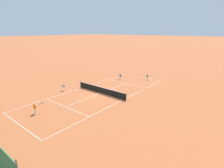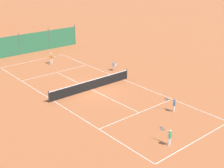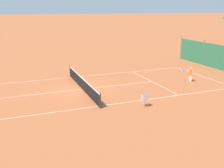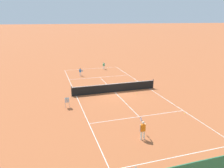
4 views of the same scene
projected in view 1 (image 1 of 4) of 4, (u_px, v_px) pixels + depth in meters
name	position (u px, v px, depth m)	size (l,w,h in m)	color
ground_plane	(101.00, 93.00, 26.13)	(600.00, 600.00, 0.00)	#B25B33
court_line_markings	(101.00, 93.00, 26.13)	(8.25, 23.85, 0.01)	white
tennis_net	(101.00, 90.00, 25.98)	(9.18, 0.08, 1.06)	#2D2D2D
player_far_baseline	(120.00, 76.00, 33.25)	(0.42, 0.97, 1.10)	white
player_near_baseline	(147.00, 76.00, 33.00)	(0.38, 0.99, 1.12)	white
player_near_service	(35.00, 107.00, 19.53)	(0.47, 1.05, 1.30)	white
tennis_ball_by_net_left	(152.00, 85.00, 29.60)	(0.07, 0.07, 0.07)	#CCE033
tennis_ball_far_corner	(123.00, 95.00, 25.16)	(0.07, 0.07, 0.07)	#CCE033
tennis_ball_near_corner	(105.00, 81.00, 32.27)	(0.07, 0.07, 0.07)	#CCE033
tennis_ball_alley_left	(90.00, 94.00, 25.66)	(0.07, 0.07, 0.07)	#CCE033
tennis_ball_mid_court	(83.00, 118.00, 18.59)	(0.07, 0.07, 0.07)	#CCE033
tennis_ball_alley_right	(105.00, 98.00, 23.96)	(0.07, 0.07, 0.07)	#CCE033
ball_hopper	(63.00, 86.00, 27.04)	(0.36, 0.36, 0.89)	#B7B7BC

